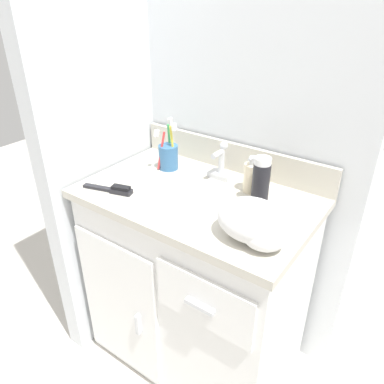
{
  "coord_description": "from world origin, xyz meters",
  "views": [
    {
      "loc": [
        0.65,
        -0.93,
        1.43
      ],
      "look_at": [
        0.0,
        -0.03,
        0.82
      ],
      "focal_mm": 35.0,
      "sensor_mm": 36.0,
      "label": 1
    }
  ],
  "objects_px": {
    "shaving_cream_can": "(261,181)",
    "hairbrush": "(114,189)",
    "soap_dispenser": "(252,177)",
    "toothbrush_cup": "(168,156)",
    "hand_towel": "(255,223)"
  },
  "relations": [
    {
      "from": "shaving_cream_can",
      "to": "hairbrush",
      "type": "distance_m",
      "value": 0.51
    },
    {
      "from": "soap_dispenser",
      "to": "hairbrush",
      "type": "xyz_separation_m",
      "value": [
        -0.38,
        -0.29,
        -0.04
      ]
    },
    {
      "from": "hairbrush",
      "to": "shaving_cream_can",
      "type": "bearing_deg",
      "value": 10.77
    },
    {
      "from": "toothbrush_cup",
      "to": "hairbrush",
      "type": "bearing_deg",
      "value": -97.03
    },
    {
      "from": "hand_towel",
      "to": "shaving_cream_can",
      "type": "bearing_deg",
      "value": 112.97
    },
    {
      "from": "toothbrush_cup",
      "to": "hand_towel",
      "type": "distance_m",
      "value": 0.55
    },
    {
      "from": "soap_dispenser",
      "to": "hand_towel",
      "type": "height_order",
      "value": "soap_dispenser"
    },
    {
      "from": "toothbrush_cup",
      "to": "soap_dispenser",
      "type": "bearing_deg",
      "value": 3.5
    },
    {
      "from": "soap_dispenser",
      "to": "hand_towel",
      "type": "distance_m",
      "value": 0.29
    },
    {
      "from": "shaving_cream_can",
      "to": "hairbrush",
      "type": "bearing_deg",
      "value": -153.03
    },
    {
      "from": "toothbrush_cup",
      "to": "hand_towel",
      "type": "relative_size",
      "value": 0.89
    },
    {
      "from": "hand_towel",
      "to": "toothbrush_cup",
      "type": "bearing_deg",
      "value": 155.16
    },
    {
      "from": "toothbrush_cup",
      "to": "hairbrush",
      "type": "distance_m",
      "value": 0.27
    },
    {
      "from": "soap_dispenser",
      "to": "shaving_cream_can",
      "type": "height_order",
      "value": "shaving_cream_can"
    },
    {
      "from": "soap_dispenser",
      "to": "toothbrush_cup",
      "type": "bearing_deg",
      "value": -176.5
    }
  ]
}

